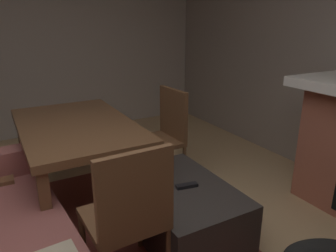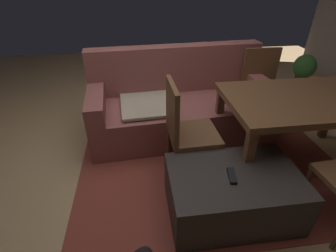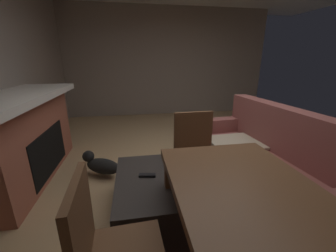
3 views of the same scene
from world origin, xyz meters
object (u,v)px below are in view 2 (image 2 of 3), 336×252
Objects in this scene: dining_chair_west at (184,126)px; potted_plant at (304,69)px; dining_table at (304,105)px; tv_remote at (232,176)px; dining_chair_north at (261,84)px; ottoman_coffee_table at (232,193)px; couch at (180,105)px.

dining_chair_west reaches higher than potted_plant.
potted_plant is (1.25, 1.82, -0.34)m from dining_table.
dining_chair_north is at bearing 68.04° from tv_remote.
ottoman_coffee_table is 1.07× the size of dining_chair_north.
dining_chair_north is at bearing 59.19° from ottoman_coffee_table.
dining_chair_north is 1.39m from dining_chair_west.
potted_plant is at bearing 55.56° from dining_table.
dining_table is 1.12m from dining_chair_west.
couch is at bearing 142.14° from dining_table.
dining_chair_west is at bearing -97.58° from couch.
dining_chair_west is at bearing 124.52° from tv_remote.
dining_chair_west reaches higher than ottoman_coffee_table.
couch is 2.15× the size of ottoman_coffee_table.
ottoman_coffee_table is 1.07m from dining_table.
tv_remote is at bearing -121.58° from dining_chair_north.
couch is 1.31m from dining_table.
couch reaches higher than potted_plant.
dining_chair_north is 1.68× the size of potted_plant.
dining_table is 1.54× the size of dining_chair_west.
ottoman_coffee_table is 0.69m from dining_chair_west.
dining_chair_west is at bearing -142.31° from potted_plant.
couch reaches higher than tv_remote.
dining_chair_north reaches higher than dining_table.
potted_plant is (2.06, 2.35, 0.11)m from ottoman_coffee_table.
tv_remote reaches higher than ottoman_coffee_table.
dining_table is (1.01, -0.78, 0.32)m from couch.
dining_table is at bearing 42.79° from tv_remote.
couch is 1.35m from tv_remote.
couch reaches higher than dining_chair_north.
couch reaches higher than ottoman_coffee_table.
potted_plant is at bearing 24.72° from couch.
tv_remote is 0.11× the size of dining_table.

